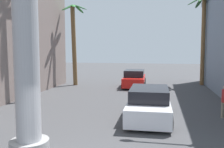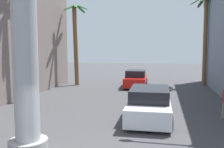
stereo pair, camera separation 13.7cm
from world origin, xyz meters
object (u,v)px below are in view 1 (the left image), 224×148
car_lead (149,104)px  palm_tree_far_left (74,38)px  palm_tree_mid_left (33,9)px  palm_tree_far_right (203,32)px  car_far (134,79)px

car_lead → palm_tree_far_left: size_ratio=0.66×
car_lead → palm_tree_far_left: (-7.65, 10.38, 3.82)m
palm_tree_mid_left → palm_tree_far_right: (12.36, 10.07, -1.02)m
palm_tree_far_left → palm_tree_far_right: (12.19, 2.65, 0.58)m
palm_tree_far_right → car_lead: bearing=-109.2°
car_far → palm_tree_far_left: 6.96m
car_far → palm_tree_far_left: size_ratio=0.61×
car_lead → palm_tree_far_left: palm_tree_far_left is taller
car_lead → palm_tree_far_right: 14.48m
palm_tree_mid_left → palm_tree_far_right: bearing=39.2°
car_far → palm_tree_far_left: (-5.82, -0.10, 3.82)m
palm_tree_far_left → palm_tree_mid_left: 7.60m
car_lead → palm_tree_mid_left: palm_tree_mid_left is taller
car_lead → car_far: 10.64m
car_far → palm_tree_far_left: palm_tree_far_left is taller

